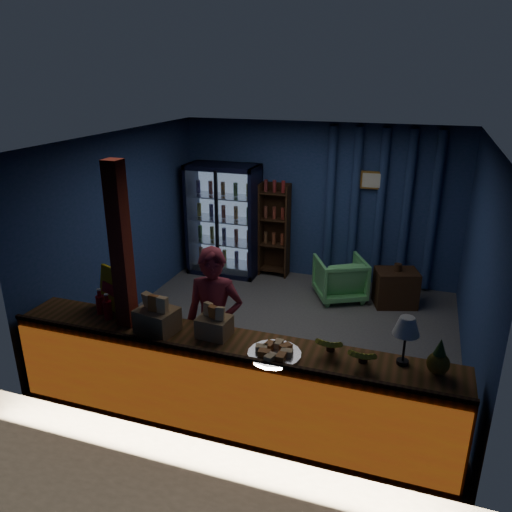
{
  "coord_description": "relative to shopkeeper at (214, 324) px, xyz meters",
  "views": [
    {
      "loc": [
        1.61,
        -5.71,
        3.34
      ],
      "look_at": [
        -0.27,
        -0.2,
        1.17
      ],
      "focal_mm": 35.0,
      "sensor_mm": 36.0,
      "label": 1
    }
  ],
  "objects": [
    {
      "name": "ground",
      "position": [
        0.31,
        1.45,
        -0.84
      ],
      "size": [
        4.6,
        4.6,
        0.0
      ],
      "primitive_type": "plane",
      "color": "#515154",
      "rests_on": "ground"
    },
    {
      "name": "room_walls",
      "position": [
        0.31,
        1.45,
        0.73
      ],
      "size": [
        4.6,
        4.6,
        4.6
      ],
      "color": "navy",
      "rests_on": "ground"
    },
    {
      "name": "counter",
      "position": [
        0.31,
        -0.46,
        -0.36
      ],
      "size": [
        4.4,
        0.57,
        0.99
      ],
      "color": "brown",
      "rests_on": "ground"
    },
    {
      "name": "support_post",
      "position": [
        -0.74,
        -0.45,
        0.46
      ],
      "size": [
        0.16,
        0.16,
        2.6
      ],
      "primitive_type": "cube",
      "color": "maroon",
      "rests_on": "ground"
    },
    {
      "name": "beverage_cooler",
      "position": [
        -1.24,
        3.36,
        0.1
      ],
      "size": [
        1.2,
        0.62,
        1.9
      ],
      "color": "black",
      "rests_on": "ground"
    },
    {
      "name": "bottle_shelf",
      "position": [
        -0.39,
        3.5,
        -0.04
      ],
      "size": [
        0.5,
        0.28,
        1.6
      ],
      "color": "#352210",
      "rests_on": "ground"
    },
    {
      "name": "curtain_folds",
      "position": [
        1.31,
        3.59,
        0.46
      ],
      "size": [
        1.74,
        0.14,
        2.5
      ],
      "color": "navy",
      "rests_on": "room_walls"
    },
    {
      "name": "framed_picture",
      "position": [
        1.16,
        3.54,
        0.91
      ],
      "size": [
        0.36,
        0.04,
        0.28
      ],
      "color": "gold",
      "rests_on": "room_walls"
    },
    {
      "name": "shopkeeper",
      "position": [
        0.0,
        0.0,
        0.0
      ],
      "size": [
        0.68,
        0.51,
        1.68
      ],
      "primitive_type": "imported",
      "rotation": [
        0.0,
        0.0,
        0.19
      ],
      "color": "maroon",
      "rests_on": "ground"
    },
    {
      "name": "green_chair",
      "position": [
        0.86,
        2.86,
        -0.51
      ],
      "size": [
        0.96,
        0.97,
        0.66
      ],
      "primitive_type": "imported",
      "rotation": [
        0.0,
        0.0,
        3.61
      ],
      "color": "#61C26D",
      "rests_on": "ground"
    },
    {
      "name": "side_table",
      "position": [
        1.7,
        2.9,
        -0.56
      ],
      "size": [
        0.72,
        0.61,
        0.66
      ],
      "color": "#352210",
      "rests_on": "ground"
    },
    {
      "name": "yellow_sign",
      "position": [
        -1.01,
        -0.24,
        0.34
      ],
      "size": [
        0.56,
        0.33,
        0.45
      ],
      "color": "#D7B60B",
      "rests_on": "counter"
    },
    {
      "name": "soda_bottles",
      "position": [
        -1.06,
        -0.39,
        0.22
      ],
      "size": [
        0.23,
        0.17,
        0.28
      ],
      "color": "red",
      "rests_on": "counter"
    },
    {
      "name": "snack_box_left",
      "position": [
        -0.38,
        -0.5,
        0.25
      ],
      "size": [
        0.42,
        0.36,
        0.39
      ],
      "color": "tan",
      "rests_on": "counter"
    },
    {
      "name": "snack_box_centre",
      "position": [
        0.18,
        -0.4,
        0.23
      ],
      "size": [
        0.32,
        0.27,
        0.32
      ],
      "color": "tan",
      "rests_on": "counter"
    },
    {
      "name": "pastry_tray",
      "position": [
        0.83,
        -0.55,
        0.14
      ],
      "size": [
        0.49,
        0.49,
        0.08
      ],
      "color": "silver",
      "rests_on": "counter"
    },
    {
      "name": "banana_bunches",
      "position": [
        1.44,
        -0.4,
        0.21
      ],
      "size": [
        0.57,
        0.32,
        0.19
      ],
      "color": "yellow",
      "rests_on": "counter"
    },
    {
      "name": "table_lamp",
      "position": [
        1.92,
        -0.32,
        0.46
      ],
      "size": [
        0.23,
        0.23,
        0.45
      ],
      "color": "black",
      "rests_on": "counter"
    },
    {
      "name": "pineapple",
      "position": [
        2.2,
        -0.4,
        0.25
      ],
      "size": [
        0.19,
        0.19,
        0.33
      ],
      "color": "olive",
      "rests_on": "counter"
    }
  ]
}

